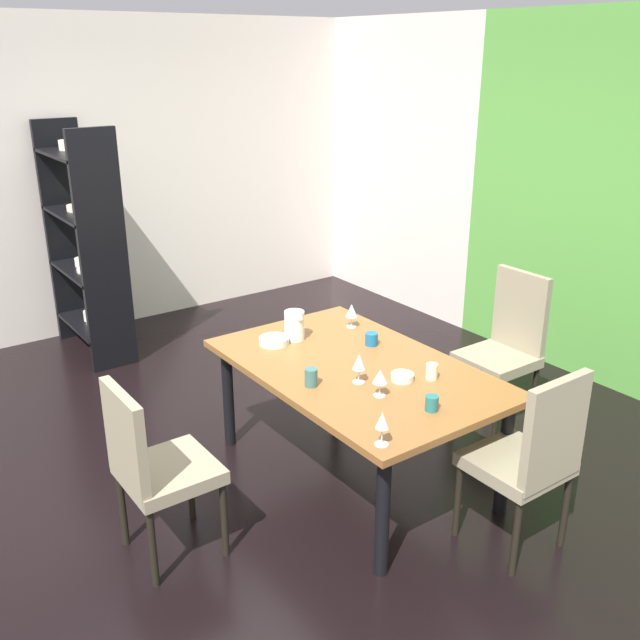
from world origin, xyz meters
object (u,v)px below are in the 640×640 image
wine_glass_north (352,311)px  cup_rear (432,403)px  cup_left (311,377)px  serving_bowl_south (274,341)px  chair_right_far (531,455)px  cup_west (372,339)px  wine_glass_near_window (380,377)px  chair_head_far (507,342)px  chair_head_near (153,463)px  serving_bowl_center (402,377)px  pitcher_near_shelf (295,325)px  wine_glass_east (382,421)px  wine_glass_front (359,363)px  cup_right (432,371)px  display_shelf (85,242)px  dining_table (356,378)px

wine_glass_north → cup_rear: bearing=-18.5°
cup_left → serving_bowl_south: bearing=166.2°
chair_right_far → wine_glass_north: chair_right_far is taller
wine_glass_north → cup_west: (0.31, -0.09, -0.07)m
wine_glass_near_window → cup_left: size_ratio=1.50×
chair_head_far → chair_head_near: chair_head_far is taller
chair_head_near → serving_bowl_center: size_ratio=7.61×
chair_head_far → pitcher_near_shelf: size_ratio=5.64×
serving_bowl_south → chair_right_far: bearing=16.7°
wine_glass_east → wine_glass_front: (-0.57, 0.32, -0.00)m
pitcher_near_shelf → chair_right_far: bearing=11.9°
chair_head_near → cup_right: 1.54m
display_shelf → pitcher_near_shelf: 2.31m
cup_left → wine_glass_east: bearing=-7.3°
dining_table → wine_glass_east: 0.89m
serving_bowl_center → chair_head_far: bearing=102.3°
display_shelf → chair_head_far: bearing=33.5°
chair_right_far → wine_glass_near_window: size_ratio=6.71×
cup_rear → dining_table: bearing=177.6°
chair_right_far → wine_glass_front: (-0.86, -0.39, 0.28)m
dining_table → display_shelf: size_ratio=0.91×
display_shelf → serving_bowl_center: 3.16m
wine_glass_north → cup_left: 0.90m
wine_glass_north → cup_right: (0.87, -0.12, -0.06)m
chair_head_near → display_shelf: bearing=166.8°
cup_rear → pitcher_near_shelf: bearing=-178.3°
wine_glass_front → cup_rear: wine_glass_front is taller
dining_table → display_shelf: display_shelf is taller
wine_glass_near_window → wine_glass_front: size_ratio=0.90×
display_shelf → wine_glass_north: 2.48m
chair_head_far → cup_right: bearing=108.1°
wine_glass_near_window → serving_bowl_center: wine_glass_near_window is taller
chair_right_far → serving_bowl_center: 0.79m
chair_head_far → cup_left: size_ratio=10.45×
chair_head_near → wine_glass_near_window: chair_head_near is taller
display_shelf → cup_rear: 3.47m
serving_bowl_center → chair_head_near: bearing=-102.1°
chair_right_far → cup_west: chair_right_far is taller
chair_right_far → display_shelf: bearing=102.8°
wine_glass_north → cup_west: wine_glass_north is taller
wine_glass_north → wine_glass_front: (0.67, -0.47, 0.01)m
chair_head_far → wine_glass_east: 1.87m
wine_glass_east → wine_glass_front: size_ratio=1.00×
wine_glass_near_window → cup_right: bearing=88.5°
chair_right_far → wine_glass_front: chair_right_far is taller
display_shelf → wine_glass_east: (3.53, 0.16, -0.11)m
cup_left → pitcher_near_shelf: bearing=153.7°
chair_head_far → serving_bowl_south: chair_head_far is taller
wine_glass_near_window → pitcher_near_shelf: pitcher_near_shelf is taller
chair_head_far → chair_head_near: size_ratio=1.09×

